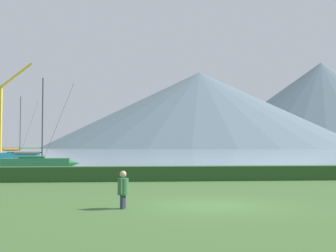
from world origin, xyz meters
TOP-DOWN VIEW (x-y plane):
  - ground_plane at (0.00, 0.00)m, footprint 1000.00×1000.00m
  - harbor_water at (0.00, 137.00)m, footprint 320.00×246.00m
  - hedge_line at (0.00, 11.00)m, footprint 80.00×1.20m
  - sailboat_slip_3 at (-20.48, 58.17)m, footprint 6.93×3.77m
  - sailboat_slip_5 at (-11.06, 26.13)m, footprint 6.94×2.57m
  - person_seated_viewer at (-3.07, -0.56)m, footprint 0.36×0.55m
  - dock_crane at (-24.58, 63.34)m, footprint 6.49×2.00m
  - distant_hill_west_ridge at (60.56, 371.63)m, footprint 271.43×271.43m
  - distant_hill_central_peak at (189.59, 411.10)m, footprint 240.27×240.27m

SIDE VIEW (x-z plane):
  - ground_plane at x=0.00m, z-range 0.00..0.00m
  - harbor_water at x=0.00m, z-range 0.00..0.00m
  - hedge_line at x=0.00m, z-range 0.00..0.86m
  - sailboat_slip_5 at x=-11.06m, z-range -3.58..4.72m
  - sailboat_slip_3 at x=-20.48m, z-range -4.41..5.58m
  - person_seated_viewer at x=-3.07m, z-range 0.06..1.31m
  - dock_crane at x=-24.58m, z-range -2.93..13.56m
  - distant_hill_west_ridge at x=60.56m, z-range 0.00..66.62m
  - distant_hill_central_peak at x=189.59m, z-range 0.00..84.89m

